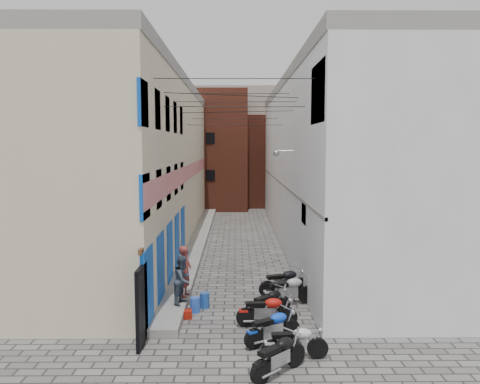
{
  "coord_description": "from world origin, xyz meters",
  "views": [
    {
      "loc": [
        0.04,
        -12.73,
        5.45
      ],
      "look_at": [
        0.26,
        11.61,
        3.0
      ],
      "focal_mm": 35.0,
      "sensor_mm": 36.0,
      "label": 1
    }
  ],
  "objects_px": {
    "water_jug_near": "(195,305)",
    "red_crate": "(186,314)",
    "person_b": "(183,280)",
    "motorcycle_c": "(273,326)",
    "motorcycle_b": "(295,341)",
    "person_a": "(185,271)",
    "motorcycle_g": "(284,281)",
    "motorcycle_e": "(270,302)",
    "motorcycle_a": "(279,354)",
    "water_jug_far": "(205,300)",
    "motorcycle_d": "(267,309)",
    "motorcycle_f": "(289,289)"
  },
  "relations": [
    {
      "from": "water_jug_near",
      "to": "red_crate",
      "type": "height_order",
      "value": "water_jug_near"
    },
    {
      "from": "person_b",
      "to": "water_jug_near",
      "type": "relative_size",
      "value": 3.2
    },
    {
      "from": "motorcycle_c",
      "to": "water_jug_near",
      "type": "distance_m",
      "value": 3.42
    },
    {
      "from": "motorcycle_b",
      "to": "red_crate",
      "type": "height_order",
      "value": "motorcycle_b"
    },
    {
      "from": "motorcycle_c",
      "to": "person_a",
      "type": "bearing_deg",
      "value": -170.93
    },
    {
      "from": "motorcycle_g",
      "to": "water_jug_near",
      "type": "bearing_deg",
      "value": -78.09
    },
    {
      "from": "motorcycle_e",
      "to": "person_a",
      "type": "distance_m",
      "value": 3.18
    },
    {
      "from": "motorcycle_a",
      "to": "red_crate",
      "type": "distance_m",
      "value": 4.54
    },
    {
      "from": "motorcycle_a",
      "to": "motorcycle_g",
      "type": "xyz_separation_m",
      "value": [
        0.73,
        5.88,
        0.03
      ]
    },
    {
      "from": "motorcycle_g",
      "to": "water_jug_near",
      "type": "height_order",
      "value": "motorcycle_g"
    },
    {
      "from": "person_a",
      "to": "red_crate",
      "type": "xyz_separation_m",
      "value": [
        0.15,
        -1.39,
        -1.01
      ]
    },
    {
      "from": "motorcycle_b",
      "to": "water_jug_near",
      "type": "relative_size",
      "value": 3.49
    },
    {
      "from": "motorcycle_c",
      "to": "person_a",
      "type": "height_order",
      "value": "person_a"
    },
    {
      "from": "motorcycle_e",
      "to": "motorcycle_g",
      "type": "xyz_separation_m",
      "value": [
        0.67,
        2.1,
        0.05
      ]
    },
    {
      "from": "motorcycle_e",
      "to": "red_crate",
      "type": "distance_m",
      "value": 2.7
    },
    {
      "from": "motorcycle_b",
      "to": "red_crate",
      "type": "relative_size",
      "value": 4.36
    },
    {
      "from": "motorcycle_a",
      "to": "motorcycle_c",
      "type": "distance_m",
      "value": 1.73
    },
    {
      "from": "water_jug_far",
      "to": "red_crate",
      "type": "distance_m",
      "value": 1.11
    },
    {
      "from": "motorcycle_b",
      "to": "person_a",
      "type": "height_order",
      "value": "person_a"
    },
    {
      "from": "motorcycle_d",
      "to": "person_b",
      "type": "relative_size",
      "value": 1.17
    },
    {
      "from": "motorcycle_e",
      "to": "motorcycle_g",
      "type": "distance_m",
      "value": 2.21
    },
    {
      "from": "person_a",
      "to": "water_jug_near",
      "type": "relative_size",
      "value": 3.56
    },
    {
      "from": "motorcycle_b",
      "to": "water_jug_far",
      "type": "bearing_deg",
      "value": -151.58
    },
    {
      "from": "motorcycle_d",
      "to": "person_a",
      "type": "xyz_separation_m",
      "value": [
        -2.67,
        2.11,
        0.6
      ]
    },
    {
      "from": "motorcycle_g",
      "to": "water_jug_near",
      "type": "xyz_separation_m",
      "value": [
        -3.09,
        -1.68,
        -0.31
      ]
    },
    {
      "from": "motorcycle_e",
      "to": "red_crate",
      "type": "xyz_separation_m",
      "value": [
        -2.68,
        -0.08,
        -0.38
      ]
    },
    {
      "from": "motorcycle_e",
      "to": "water_jug_near",
      "type": "distance_m",
      "value": 2.47
    },
    {
      "from": "motorcycle_a",
      "to": "water_jug_near",
      "type": "height_order",
      "value": "motorcycle_a"
    },
    {
      "from": "motorcycle_c",
      "to": "motorcycle_e",
      "type": "xyz_separation_m",
      "value": [
        0.07,
        2.04,
        -0.02
      ]
    },
    {
      "from": "motorcycle_d",
      "to": "motorcycle_f",
      "type": "xyz_separation_m",
      "value": [
        0.87,
        1.91,
        0.03
      ]
    },
    {
      "from": "motorcycle_c",
      "to": "person_a",
      "type": "xyz_separation_m",
      "value": [
        -2.75,
        3.35,
        0.62
      ]
    },
    {
      "from": "motorcycle_g",
      "to": "person_a",
      "type": "xyz_separation_m",
      "value": [
        -3.5,
        -0.8,
        0.58
      ]
    },
    {
      "from": "motorcycle_d",
      "to": "water_jug_far",
      "type": "bearing_deg",
      "value": -131.87
    },
    {
      "from": "motorcycle_c",
      "to": "water_jug_near",
      "type": "xyz_separation_m",
      "value": [
        -2.35,
        2.47,
        -0.27
      ]
    },
    {
      "from": "motorcycle_f",
      "to": "water_jug_far",
      "type": "xyz_separation_m",
      "value": [
        -2.85,
        -0.22,
        -0.31
      ]
    },
    {
      "from": "motorcycle_c",
      "to": "person_b",
      "type": "height_order",
      "value": "person_b"
    },
    {
      "from": "motorcycle_b",
      "to": "motorcycle_e",
      "type": "bearing_deg",
      "value": -177.06
    },
    {
      "from": "motorcycle_a",
      "to": "person_a",
      "type": "bearing_deg",
      "value": 165.74
    },
    {
      "from": "motorcycle_b",
      "to": "motorcycle_g",
      "type": "relative_size",
      "value": 0.9
    },
    {
      "from": "water_jug_near",
      "to": "water_jug_far",
      "type": "bearing_deg",
      "value": 57.99
    },
    {
      "from": "motorcycle_d",
      "to": "motorcycle_g",
      "type": "distance_m",
      "value": 3.02
    },
    {
      "from": "motorcycle_d",
      "to": "motorcycle_e",
      "type": "xyz_separation_m",
      "value": [
        0.15,
        0.81,
        -0.04
      ]
    },
    {
      "from": "motorcycle_a",
      "to": "motorcycle_b",
      "type": "height_order",
      "value": "motorcycle_a"
    },
    {
      "from": "motorcycle_b",
      "to": "motorcycle_e",
      "type": "height_order",
      "value": "same"
    },
    {
      "from": "motorcycle_a",
      "to": "motorcycle_d",
      "type": "distance_m",
      "value": 2.97
    },
    {
      "from": "motorcycle_c",
      "to": "person_b",
      "type": "distance_m",
      "value": 3.86
    },
    {
      "from": "person_b",
      "to": "motorcycle_a",
      "type": "bearing_deg",
      "value": -126.73
    },
    {
      "from": "motorcycle_f",
      "to": "water_jug_far",
      "type": "relative_size",
      "value": 3.87
    },
    {
      "from": "motorcycle_a",
      "to": "motorcycle_c",
      "type": "bearing_deg",
      "value": 137.51
    },
    {
      "from": "motorcycle_d",
      "to": "motorcycle_f",
      "type": "height_order",
      "value": "motorcycle_f"
    }
  ]
}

